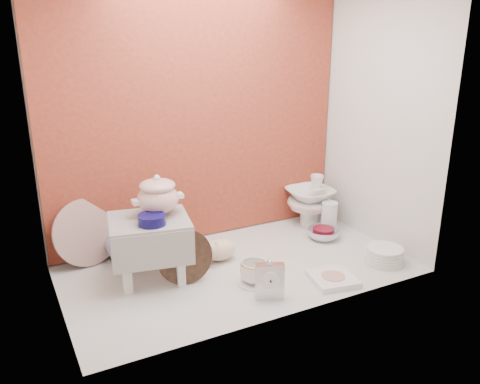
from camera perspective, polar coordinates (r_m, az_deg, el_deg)
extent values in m
plane|color=silver|center=(2.67, -0.19, -8.75)|extent=(1.80, 1.80, 0.00)
cube|color=#A44329|center=(2.87, -4.82, 8.94)|extent=(1.80, 0.06, 1.50)
cube|color=silver|center=(2.17, -21.90, 4.55)|extent=(0.06, 1.00, 1.50)
cube|color=silver|center=(2.94, 15.81, 8.54)|extent=(0.06, 1.00, 1.50)
cylinder|color=#0D0947|center=(2.40, -10.07, -3.14)|extent=(0.16, 0.16, 0.05)
imported|color=silver|center=(2.78, -12.71, -5.20)|extent=(0.31, 0.31, 0.26)
cube|color=silver|center=(2.36, 3.41, -10.00)|extent=(0.14, 0.10, 0.20)
ellipsoid|color=beige|center=(2.73, -2.30, -6.59)|extent=(0.24, 0.17, 0.13)
cylinder|color=white|center=(2.52, 1.59, -10.37)|extent=(0.21, 0.21, 0.01)
imported|color=white|center=(2.50, 1.60, -9.17)|extent=(0.15, 0.15, 0.11)
cube|color=white|center=(2.58, 10.62, -9.77)|extent=(0.25, 0.25, 0.03)
cylinder|color=white|center=(2.82, 16.25, -6.97)|extent=(0.27, 0.27, 0.09)
imported|color=silver|center=(3.05, 9.53, -4.75)|extent=(0.25, 0.25, 0.06)
cylinder|color=silver|center=(3.13, 10.19, -2.89)|extent=(0.13, 0.13, 0.20)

